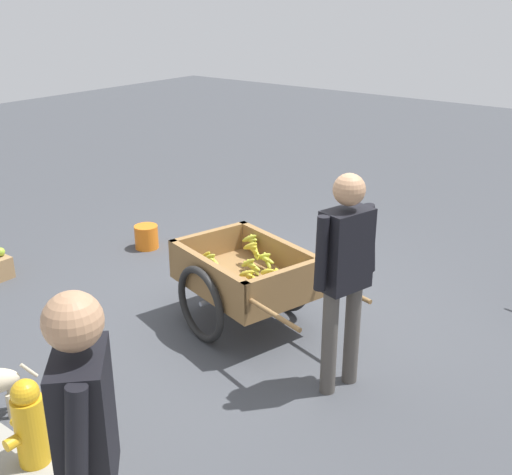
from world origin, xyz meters
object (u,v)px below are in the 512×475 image
object	(u,v)px
plastic_bucket	(146,237)
fruit_cart	(245,277)
fire_hydrant	(30,431)
bystander_person	(88,446)
vendor_person	(345,266)

from	to	relation	value
plastic_bucket	fruit_cart	bearing A→B (deg)	160.94
fire_hydrant	bystander_person	bearing A→B (deg)	161.47
plastic_bucket	fire_hydrant	bearing A→B (deg)	126.44
bystander_person	fire_hydrant	bearing A→B (deg)	-18.53
vendor_person	plastic_bucket	size ratio (longest dim) A/B	6.13
fire_hydrant	bystander_person	world-z (taller)	bystander_person
fire_hydrant	vendor_person	bearing A→B (deg)	-116.30
bystander_person	vendor_person	bearing A→B (deg)	-86.45
fire_hydrant	plastic_bucket	xyz separation A→B (m)	(2.11, -2.85, -0.20)
fire_hydrant	plastic_bucket	bearing A→B (deg)	-53.56
fruit_cart	vendor_person	world-z (taller)	vendor_person
fruit_cart	fire_hydrant	xyz separation A→B (m)	(-0.17, 2.18, -0.10)
vendor_person	fire_hydrant	distance (m)	2.18
fruit_cart	plastic_bucket	xyz separation A→B (m)	(1.93, -0.67, -0.31)
fruit_cart	fire_hydrant	world-z (taller)	fruit_cart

